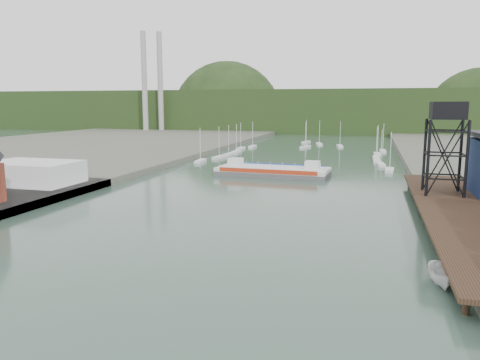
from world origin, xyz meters
The scene contains 9 objects.
ground centered at (0.00, 0.00, 0.00)m, with size 600.00×600.00×0.00m, color #2F493A.
east_pier centered at (37.00, 45.00, 1.90)m, with size 14.00×70.00×2.45m.
white_shed centered at (-44.00, 50.00, 3.85)m, with size 18.00×12.00×4.50m, color silver.
lift_tower centered at (35.00, 58.00, 15.65)m, with size 6.50×6.50×16.00m.
marina_sailboats centered at (0.08, 138.46, 0.35)m, with size 57.71×92.65×0.90m.
smokestacks centered at (-106.00, 232.50, 30.00)m, with size 11.20×8.20×60.00m.
distant_hills centered at (-3.98, 301.35, 10.38)m, with size 500.00×120.00×80.00m.
chain_ferry centered at (-0.90, 84.42, 1.14)m, with size 28.19×12.71×3.97m.
motorboat centered at (29.78, 17.99, 1.04)m, with size 2.04×5.41×2.09m, color silver.
Camera 1 is at (22.59, -29.49, 17.85)m, focal length 35.00 mm.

